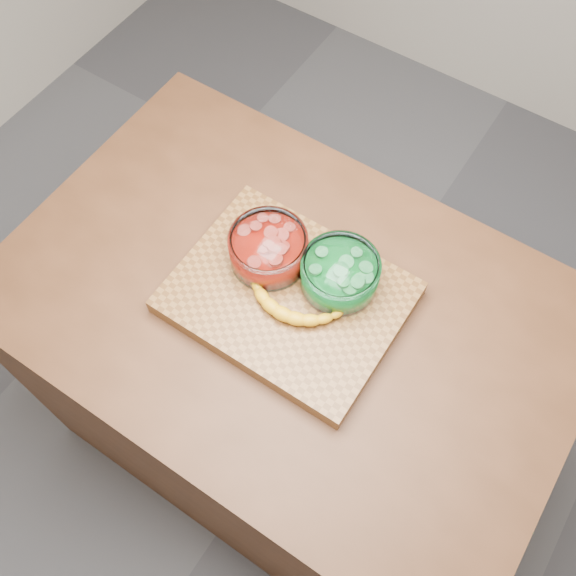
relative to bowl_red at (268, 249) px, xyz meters
The scene contains 6 objects.
ground 0.98m from the bowl_red, 30.47° to the right, with size 3.50×3.50×0.00m, color #515155.
counter 0.53m from the bowl_red, 30.47° to the right, with size 1.20×0.80×0.90m, color #4E2B17.
cutting_board 0.11m from the bowl_red, 30.47° to the right, with size 0.45×0.35×0.04m, color brown.
bowl_red is the anchor object (origin of this frame).
bowl_green 0.15m from the bowl_red, 11.47° to the left, with size 0.16×0.16×0.07m.
banana 0.12m from the bowl_red, 35.88° to the right, with size 0.24×0.11×0.03m, color gold, non-canonical shape.
Camera 1 is at (0.33, -0.51, 2.07)m, focal length 40.00 mm.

